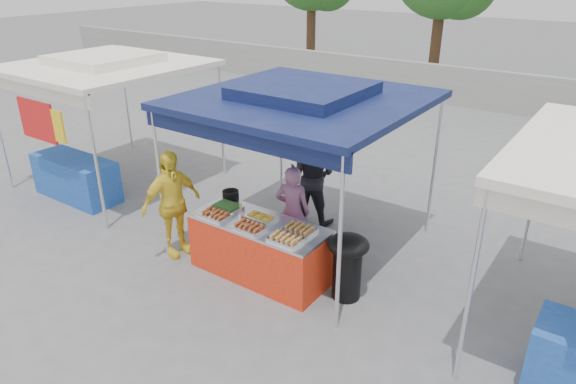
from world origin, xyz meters
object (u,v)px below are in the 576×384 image
Objects in this scene: vendor_woman at (293,212)px; customer_person at (172,204)px; helper_man at (312,175)px; vendor_table at (260,249)px; wok_burner at (348,261)px; cooking_pot at (231,195)px.

customer_person reaches higher than vendor_woman.
customer_person is (-1.50, -1.01, 0.11)m from vendor_woman.
helper_man reaches higher than customer_person.
wok_burner reaches higher than vendor_table.
customer_person is at bearing -152.35° from wok_burner.
helper_man is at bearing -89.84° from vendor_woman.
customer_person reaches higher than cooking_pot.
wok_burner is 0.64× the size of vendor_woman.
customer_person is (-2.73, -0.51, 0.29)m from wok_burner.
vendor_table is at bearing -152.37° from wok_burner.
helper_man is (-0.38, 1.13, 0.12)m from vendor_woman.
wok_burner is at bearing 10.65° from vendor_table.
vendor_table is 1.31m from wok_burner.
customer_person is at bearing 15.53° from vendor_woman.
vendor_woman is at bearing -45.27° from customer_person.
wok_burner is at bearing 139.67° from vendor_woman.
vendor_woman reaches higher than wok_burner.
helper_man reaches higher than vendor_table.
wok_burner is (1.28, 0.24, 0.13)m from vendor_table.
vendor_woman is 1.81m from customer_person.
helper_man is at bearing 99.70° from vendor_table.
cooking_pot is at bearing -35.84° from customer_person.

